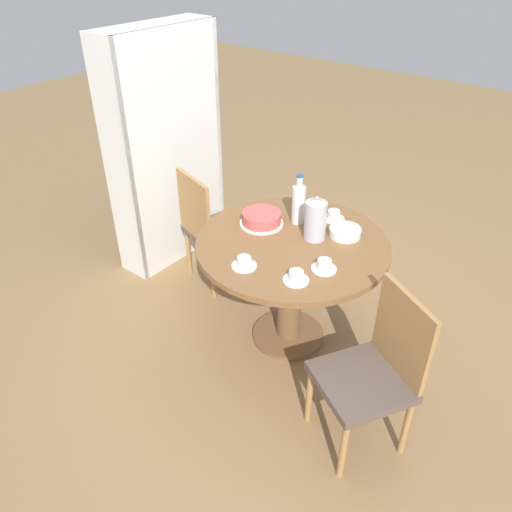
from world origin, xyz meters
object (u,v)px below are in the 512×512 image
at_px(bookshelf, 169,156).
at_px(cup_c, 324,266).
at_px(cup_a, 244,263).
at_px(cup_b, 334,216).
at_px(cake_main, 262,219).
at_px(chair_a, 374,370).
at_px(water_bottle, 299,203).
at_px(cup_d, 296,277).
at_px(coffee_pot, 315,219).
at_px(chair_b, 212,227).

relative_size(bookshelf, cup_c, 12.58).
distance_m(cup_a, cup_b, 0.76).
bearing_deg(cake_main, bookshelf, 77.07).
distance_m(chair_a, cup_a, 0.87).
bearing_deg(water_bottle, chair_a, -123.46).
bearing_deg(cup_d, water_bottle, 33.60).
bearing_deg(water_bottle, coffee_pot, -117.62).
distance_m(coffee_pot, cake_main, 0.36).
relative_size(cup_b, cup_d, 1.00).
bearing_deg(cup_a, chair_a, -89.09).
xyz_separation_m(coffee_pot, water_bottle, (0.10, 0.18, 0.00)).
bearing_deg(coffee_pot, cup_c, -137.77).
xyz_separation_m(coffee_pot, cup_d, (-0.42, -0.16, -0.10)).
distance_m(water_bottle, cup_b, 0.25).
distance_m(chair_a, cup_d, 0.60).
height_order(chair_b, bookshelf, bookshelf).
distance_m(water_bottle, cup_a, 0.59).
bearing_deg(cup_b, cake_main, 135.99).
distance_m(bookshelf, cup_b, 1.40).
xyz_separation_m(chair_a, water_bottle, (0.57, 0.86, 0.41)).
xyz_separation_m(coffee_pot, cup_c, (-0.24, -0.22, -0.10)).
xyz_separation_m(cake_main, cup_b, (0.33, -0.32, -0.01)).
distance_m(chair_a, cup_b, 1.06).
distance_m(chair_b, cup_d, 1.19).
xyz_separation_m(chair_a, bookshelf, (0.65, 2.09, 0.36)).
bearing_deg(bookshelf, coffee_pot, 82.71).
height_order(chair_b, cup_d, chair_b).
bearing_deg(bookshelf, chair_b, 76.65).
bearing_deg(cake_main, cup_c, -107.26).
relative_size(bookshelf, water_bottle, 5.49).
xyz_separation_m(coffee_pot, cup_a, (-0.48, 0.14, -0.10)).
bearing_deg(chair_a, cup_b, 163.65).
height_order(chair_a, coffee_pot, coffee_pot).
bearing_deg(chair_b, chair_a, 177.61).
xyz_separation_m(chair_a, cup_c, (0.23, 0.46, 0.30)).
xyz_separation_m(cup_a, cup_c, (0.25, -0.35, 0.00)).
height_order(coffee_pot, cake_main, coffee_pot).
xyz_separation_m(chair_a, cup_a, (-0.01, 0.81, 0.30)).
distance_m(chair_b, cake_main, 0.64).
xyz_separation_m(chair_a, cup_d, (0.05, 0.52, 0.30)).
height_order(chair_a, cup_a, chair_a).
bearing_deg(cup_a, cup_c, -55.32).
relative_size(bookshelf, cup_d, 12.58).
distance_m(chair_b, water_bottle, 0.82).
distance_m(water_bottle, cup_c, 0.53).
xyz_separation_m(cup_a, cup_d, (0.07, -0.29, 0.00)).
height_order(bookshelf, coffee_pot, bookshelf).
height_order(cake_main, cup_b, cake_main).
bearing_deg(cup_b, cup_a, 171.59).
bearing_deg(coffee_pot, cup_a, 164.26).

